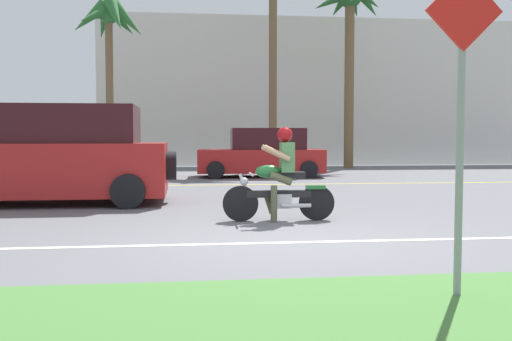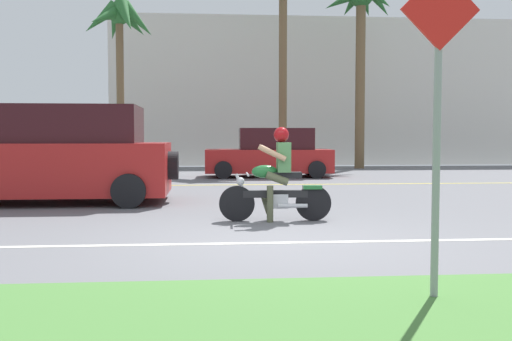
{
  "view_description": "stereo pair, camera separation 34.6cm",
  "coord_description": "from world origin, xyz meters",
  "px_view_note": "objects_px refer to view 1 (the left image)",
  "views": [
    {
      "loc": [
        -1.18,
        -7.19,
        1.32
      ],
      "look_at": [
        0.06,
        3.4,
        0.69
      ],
      "focal_mm": 40.48,
      "sensor_mm": 36.0,
      "label": 1
    },
    {
      "loc": [
        -0.84,
        -7.22,
        1.32
      ],
      "look_at": [
        0.06,
        3.4,
        0.69
      ],
      "focal_mm": 40.48,
      "sensor_mm": 36.0,
      "label": 2
    }
  ],
  "objects_px": {
    "suv_nearby": "(46,156)",
    "parked_car_1": "(95,153)",
    "motorcyclist": "(280,181)",
    "parked_car_2": "(262,154)",
    "street_sign": "(461,103)",
    "palm_tree_2": "(109,28)",
    "palm_tree_1": "(349,15)"
  },
  "relations": [
    {
      "from": "suv_nearby",
      "to": "parked_car_1",
      "type": "xyz_separation_m",
      "value": [
        -0.49,
        9.04,
        -0.21
      ]
    },
    {
      "from": "motorcyclist",
      "to": "parked_car_2",
      "type": "height_order",
      "value": "parked_car_2"
    },
    {
      "from": "motorcyclist",
      "to": "street_sign",
      "type": "xyz_separation_m",
      "value": [
        0.71,
        -4.55,
        0.96
      ]
    },
    {
      "from": "palm_tree_2",
      "to": "street_sign",
      "type": "bearing_deg",
      "value": -74.19
    },
    {
      "from": "parked_car_1",
      "to": "palm_tree_2",
      "type": "xyz_separation_m",
      "value": [
        0.39,
        1.21,
        4.56
      ]
    },
    {
      "from": "motorcyclist",
      "to": "parked_car_1",
      "type": "xyz_separation_m",
      "value": [
        -4.67,
        11.88,
        0.11
      ]
    },
    {
      "from": "palm_tree_1",
      "to": "street_sign",
      "type": "xyz_separation_m",
      "value": [
        -4.51,
        -19.14,
        -4.76
      ]
    },
    {
      "from": "suv_nearby",
      "to": "parked_car_1",
      "type": "relative_size",
      "value": 1.12
    },
    {
      "from": "parked_car_1",
      "to": "parked_car_2",
      "type": "bearing_deg",
      "value": -19.33
    },
    {
      "from": "motorcyclist",
      "to": "palm_tree_1",
      "type": "bearing_deg",
      "value": 70.32
    },
    {
      "from": "palm_tree_2",
      "to": "street_sign",
      "type": "distance_m",
      "value": 18.7
    },
    {
      "from": "motorcyclist",
      "to": "suv_nearby",
      "type": "relative_size",
      "value": 0.36
    },
    {
      "from": "motorcyclist",
      "to": "parked_car_2",
      "type": "relative_size",
      "value": 0.43
    },
    {
      "from": "parked_car_2",
      "to": "street_sign",
      "type": "height_order",
      "value": "street_sign"
    },
    {
      "from": "street_sign",
      "to": "palm_tree_2",
      "type": "bearing_deg",
      "value": 105.81
    },
    {
      "from": "parked_car_1",
      "to": "street_sign",
      "type": "distance_m",
      "value": 17.31
    },
    {
      "from": "parked_car_1",
      "to": "parked_car_2",
      "type": "xyz_separation_m",
      "value": [
        5.67,
        -1.99,
        0.01
      ]
    },
    {
      "from": "parked_car_2",
      "to": "palm_tree_2",
      "type": "xyz_separation_m",
      "value": [
        -5.28,
        3.19,
        4.55
      ]
    },
    {
      "from": "street_sign",
      "to": "suv_nearby",
      "type": "bearing_deg",
      "value": 123.5
    },
    {
      "from": "motorcyclist",
      "to": "street_sign",
      "type": "distance_m",
      "value": 4.7
    },
    {
      "from": "suv_nearby",
      "to": "palm_tree_1",
      "type": "xyz_separation_m",
      "value": [
        9.41,
        11.75,
        5.4
      ]
    },
    {
      "from": "suv_nearby",
      "to": "parked_car_1",
      "type": "bearing_deg",
      "value": 93.09
    },
    {
      "from": "parked_car_1",
      "to": "palm_tree_2",
      "type": "bearing_deg",
      "value": 72.18
    },
    {
      "from": "palm_tree_2",
      "to": "parked_car_1",
      "type": "bearing_deg",
      "value": -107.82
    },
    {
      "from": "parked_car_1",
      "to": "motorcyclist",
      "type": "bearing_deg",
      "value": -68.53
    },
    {
      "from": "parked_car_2",
      "to": "street_sign",
      "type": "xyz_separation_m",
      "value": [
        -0.29,
        -14.44,
        0.84
      ]
    },
    {
      "from": "street_sign",
      "to": "parked_car_2",
      "type": "bearing_deg",
      "value": 88.87
    },
    {
      "from": "palm_tree_2",
      "to": "motorcyclist",
      "type": "bearing_deg",
      "value": -71.87
    },
    {
      "from": "suv_nearby",
      "to": "palm_tree_1",
      "type": "bearing_deg",
      "value": 51.32
    },
    {
      "from": "suv_nearby",
      "to": "palm_tree_1",
      "type": "relative_size",
      "value": 0.64
    },
    {
      "from": "suv_nearby",
      "to": "parked_car_1",
      "type": "distance_m",
      "value": 9.05
    },
    {
      "from": "motorcyclist",
      "to": "palm_tree_2",
      "type": "distance_m",
      "value": 14.54
    }
  ]
}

